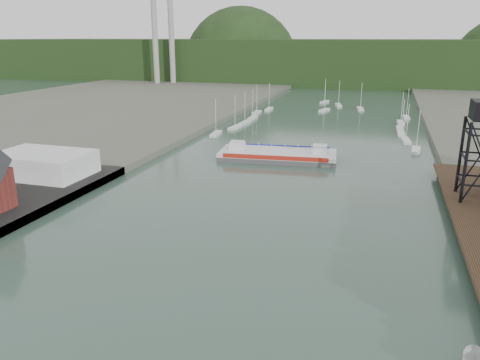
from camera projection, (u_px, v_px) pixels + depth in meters
The scene contains 5 objects.
white_shed at pixel (43, 164), 91.52m from camera, with size 18.00×12.00×4.50m, color silver.
marina_sailboats at pixel (326, 120), 160.96m from camera, with size 57.71×92.65×0.90m.
smokestacks at pixel (163, 32), 268.03m from camera, with size 11.20×8.20×60.00m.
distant_hills at pixel (352, 64), 307.97m from camera, with size 500.00×120.00×80.00m.
chain_ferry at pixel (278, 155), 109.90m from camera, with size 27.98×13.48×3.89m.
Camera 1 is at (18.98, -23.12, 27.67)m, focal length 35.00 mm.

